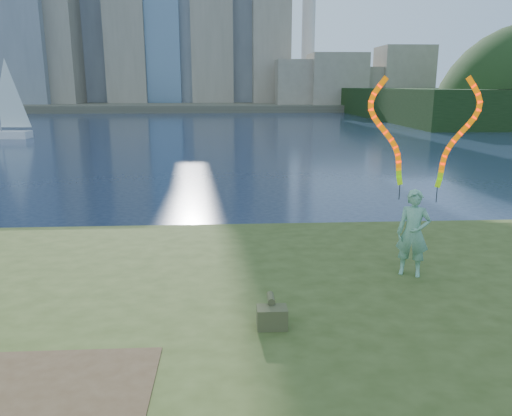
{
  "coord_description": "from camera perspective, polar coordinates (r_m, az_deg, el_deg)",
  "views": [
    {
      "loc": [
        0.33,
        -8.08,
        4.38
      ],
      "look_at": [
        0.88,
        1.0,
        2.14
      ],
      "focal_mm": 35.0,
      "sensor_mm": 36.0,
      "label": 1
    }
  ],
  "objects": [
    {
      "name": "ground",
      "position": [
        9.2,
        -5.26,
        -14.7
      ],
      "size": [
        320.0,
        320.0,
        0.0
      ],
      "primitive_type": "plane",
      "color": "#18243C",
      "rests_on": "ground"
    },
    {
      "name": "grassy_knoll",
      "position": [
        7.06,
        -5.91,
        -21.17
      ],
      "size": [
        20.0,
        18.0,
        0.8
      ],
      "color": "#374619",
      "rests_on": "ground"
    },
    {
      "name": "far_shore",
      "position": [
        103.15,
        -3.69,
        11.68
      ],
      "size": [
        320.0,
        40.0,
        1.2
      ],
      "primitive_type": "cube",
      "color": "#504B3B",
      "rests_on": "ground"
    },
    {
      "name": "woman_with_ribbons",
      "position": [
        9.88,
        17.8,
        0.4
      ],
      "size": [
        1.9,
        0.88,
        4.06
      ],
      "rotation": [
        0.0,
        0.0,
        -0.43
      ],
      "color": "#177243",
      "rests_on": "grassy_knoll"
    },
    {
      "name": "canvas_bag",
      "position": [
        7.74,
        1.83,
        -12.24
      ],
      "size": [
        0.46,
        0.53,
        0.44
      ],
      "rotation": [
        0.0,
        0.0,
        -0.0
      ],
      "color": "#454627",
      "rests_on": "grassy_knoll"
    },
    {
      "name": "sailboat",
      "position": [
        48.0,
        -26.91,
        8.67
      ],
      "size": [
        5.05,
        1.81,
        7.61
      ],
      "rotation": [
        0.0,
        0.0,
        -0.06
      ],
      "color": "white",
      "rests_on": "ground"
    }
  ]
}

